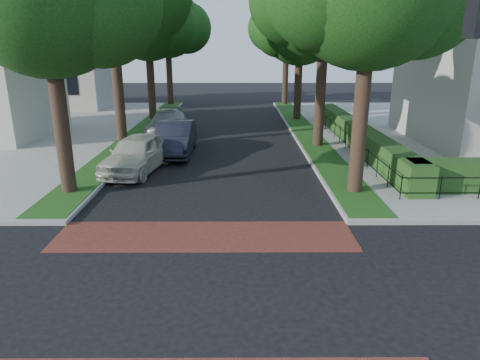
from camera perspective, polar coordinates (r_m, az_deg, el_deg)
name	(u,v)px	position (r m, az deg, el deg)	size (l,w,h in m)	color
ground	(195,295)	(10.27, -6.05, -14.99)	(120.00, 120.00, 0.00)	black
crosswalk_far	(205,236)	(13.07, -4.69, -7.45)	(9.00, 2.20, 0.01)	maroon
grass_strip_ne	(305,131)	(28.57, 8.65, 6.47)	(1.60, 29.80, 0.02)	#1C4513
grass_strip_nw	(141,131)	(28.95, -13.12, 6.36)	(1.60, 29.80, 0.02)	#1C4513
tree_right_far	(301,26)	(33.19, 8.18, 19.70)	(7.25, 6.23, 9.74)	black
tree_right_back	(288,26)	(42.14, 6.39, 19.73)	(7.50, 6.45, 10.20)	black
tree_left_far	(149,23)	(33.50, -12.01, 19.85)	(7.00, 6.02, 9.86)	black
tree_left_back	(169,24)	(42.39, -9.50, 19.79)	(7.75, 6.66, 10.44)	black
hedge_main_road	(357,134)	(25.00, 15.36, 5.87)	(1.00, 18.00, 1.20)	#1C4718
fence_main_road	(343,137)	(24.83, 13.55, 5.58)	(0.06, 18.00, 0.90)	black
house_left_far	(57,51)	(43.84, -23.25, 15.49)	(10.00, 9.00, 10.14)	beige
parked_car_front	(137,153)	(19.94, -13.63, 3.46)	(1.99, 4.95, 1.69)	beige
parked_car_middle	(175,138)	(22.84, -8.61, 5.50)	(1.80, 5.15, 1.70)	black
parked_car_rear	(167,123)	(28.26, -9.71, 7.52)	(2.10, 5.16, 1.50)	gray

